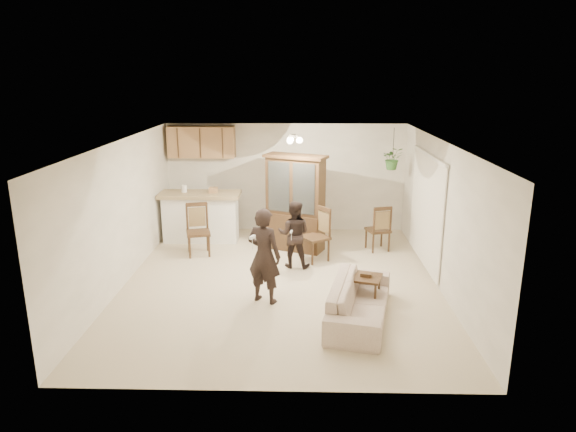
{
  "coord_description": "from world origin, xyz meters",
  "views": [
    {
      "loc": [
        0.34,
        -8.48,
        3.59
      ],
      "look_at": [
        0.12,
        0.4,
        1.12
      ],
      "focal_mm": 32.0,
      "sensor_mm": 36.0,
      "label": 1
    }
  ],
  "objects_px": {
    "child": "(294,233)",
    "chair_hutch_left": "(315,246)",
    "adult": "(264,249)",
    "side_table": "(365,291)",
    "chair_hutch_right": "(378,237)",
    "china_hutch": "(295,204)",
    "chair_bar": "(199,241)",
    "sofa": "(360,296)"
  },
  "relations": [
    {
      "from": "child",
      "to": "china_hutch",
      "type": "xyz_separation_m",
      "value": [
        0.01,
        1.02,
        0.32
      ]
    },
    {
      "from": "china_hutch",
      "to": "chair_bar",
      "type": "distance_m",
      "value": 2.13
    },
    {
      "from": "china_hutch",
      "to": "side_table",
      "type": "distance_m",
      "value": 3.07
    },
    {
      "from": "adult",
      "to": "chair_hutch_left",
      "type": "xyz_separation_m",
      "value": [
        0.87,
        1.93,
        -0.6
      ]
    },
    {
      "from": "chair_bar",
      "to": "adult",
      "type": "bearing_deg",
      "value": -70.26
    },
    {
      "from": "sofa",
      "to": "china_hutch",
      "type": "relative_size",
      "value": 0.93
    },
    {
      "from": "side_table",
      "to": "child",
      "type": "bearing_deg",
      "value": 123.8
    },
    {
      "from": "child",
      "to": "china_hutch",
      "type": "height_order",
      "value": "china_hutch"
    },
    {
      "from": "chair_hutch_right",
      "to": "child",
      "type": "bearing_deg",
      "value": 13.18
    },
    {
      "from": "chair_bar",
      "to": "chair_hutch_left",
      "type": "relative_size",
      "value": 0.98
    },
    {
      "from": "side_table",
      "to": "chair_bar",
      "type": "bearing_deg",
      "value": 142.89
    },
    {
      "from": "sofa",
      "to": "side_table",
      "type": "height_order",
      "value": "sofa"
    },
    {
      "from": "chair_bar",
      "to": "chair_hutch_right",
      "type": "bearing_deg",
      "value": -8.5
    },
    {
      "from": "chair_hutch_right",
      "to": "sofa",
      "type": "bearing_deg",
      "value": 60.16
    },
    {
      "from": "china_hutch",
      "to": "chair_hutch_left",
      "type": "height_order",
      "value": "china_hutch"
    },
    {
      "from": "child",
      "to": "china_hutch",
      "type": "relative_size",
      "value": 0.67
    },
    {
      "from": "china_hutch",
      "to": "chair_hutch_left",
      "type": "xyz_separation_m",
      "value": [
        0.4,
        -0.67,
        -0.69
      ]
    },
    {
      "from": "child",
      "to": "chair_bar",
      "type": "distance_m",
      "value": 2.09
    },
    {
      "from": "adult",
      "to": "chair_hutch_right",
      "type": "height_order",
      "value": "adult"
    },
    {
      "from": "child",
      "to": "side_table",
      "type": "bearing_deg",
      "value": 132.39
    },
    {
      "from": "sofa",
      "to": "chair_hutch_left",
      "type": "bearing_deg",
      "value": 26.13
    },
    {
      "from": "chair_hutch_left",
      "to": "adult",
      "type": "bearing_deg",
      "value": -58.38
    },
    {
      "from": "sofa",
      "to": "child",
      "type": "distance_m",
      "value": 2.41
    },
    {
      "from": "adult",
      "to": "chair_bar",
      "type": "distance_m",
      "value": 2.73
    },
    {
      "from": "child",
      "to": "chair_hutch_left",
      "type": "bearing_deg",
      "value": -130.98
    },
    {
      "from": "sofa",
      "to": "chair_hutch_right",
      "type": "relative_size",
      "value": 1.91
    },
    {
      "from": "chair_hutch_right",
      "to": "china_hutch",
      "type": "bearing_deg",
      "value": -17.29
    },
    {
      "from": "adult",
      "to": "chair_hutch_right",
      "type": "relative_size",
      "value": 1.83
    },
    {
      "from": "sofa",
      "to": "chair_hutch_right",
      "type": "height_order",
      "value": "chair_hutch_right"
    },
    {
      "from": "china_hutch",
      "to": "side_table",
      "type": "relative_size",
      "value": 3.45
    },
    {
      "from": "chair_hutch_left",
      "to": "chair_hutch_right",
      "type": "height_order",
      "value": "chair_hutch_left"
    },
    {
      "from": "sofa",
      "to": "chair_hutch_left",
      "type": "height_order",
      "value": "chair_hutch_left"
    },
    {
      "from": "child",
      "to": "chair_hutch_left",
      "type": "xyz_separation_m",
      "value": [
        0.41,
        0.35,
        -0.37
      ]
    },
    {
      "from": "child",
      "to": "chair_hutch_left",
      "type": "distance_m",
      "value": 0.65
    },
    {
      "from": "chair_hutch_left",
      "to": "chair_hutch_right",
      "type": "bearing_deg",
      "value": 82.3
    },
    {
      "from": "child",
      "to": "chair_hutch_left",
      "type": "height_order",
      "value": "child"
    },
    {
      "from": "adult",
      "to": "chair_hutch_left",
      "type": "relative_size",
      "value": 1.68
    },
    {
      "from": "adult",
      "to": "side_table",
      "type": "xyz_separation_m",
      "value": [
        1.62,
        -0.15,
        -0.63
      ]
    },
    {
      "from": "chair_hutch_right",
      "to": "chair_bar",
      "type": "bearing_deg",
      "value": -11.01
    },
    {
      "from": "sofa",
      "to": "chair_bar",
      "type": "height_order",
      "value": "chair_bar"
    },
    {
      "from": "sofa",
      "to": "adult",
      "type": "bearing_deg",
      "value": 80.83
    },
    {
      "from": "sofa",
      "to": "chair_hutch_right",
      "type": "xyz_separation_m",
      "value": [
        0.73,
        3.18,
        -0.09
      ]
    }
  ]
}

